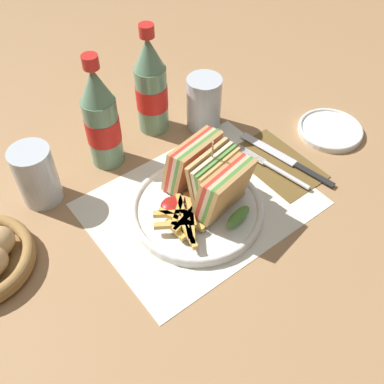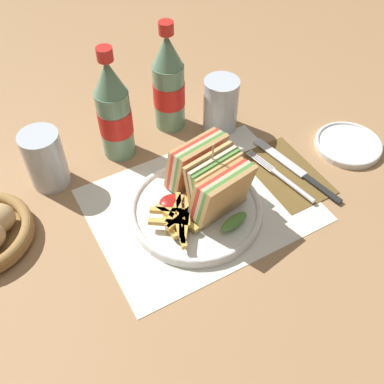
{
  "view_description": "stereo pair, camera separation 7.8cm",
  "coord_description": "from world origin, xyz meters",
  "views": [
    {
      "loc": [
        -0.32,
        -0.4,
        0.62
      ],
      "look_at": [
        0.0,
        0.02,
        0.04
      ],
      "focal_mm": 42.0,
      "sensor_mm": 36.0,
      "label": 1
    },
    {
      "loc": [
        -0.25,
        -0.44,
        0.62
      ],
      "look_at": [
        0.0,
        0.02,
        0.04
      ],
      "focal_mm": 42.0,
      "sensor_mm": 36.0,
      "label": 2
    }
  ],
  "objects": [
    {
      "name": "coke_bottle_far",
      "position": [
        0.07,
        0.24,
        0.1
      ],
      "size": [
        0.06,
        0.06,
        0.23
      ],
      "color": "slate",
      "rests_on": "ground_plane"
    },
    {
      "name": "coke_bottle_near",
      "position": [
        -0.05,
        0.22,
        0.1
      ],
      "size": [
        0.06,
        0.06,
        0.23
      ],
      "color": "slate",
      "rests_on": "ground_plane"
    },
    {
      "name": "ketchup_blob",
      "position": [
        -0.04,
        0.02,
        0.03
      ],
      "size": [
        0.04,
        0.03,
        0.01
      ],
      "color": "maroon",
      "rests_on": "plate_main"
    },
    {
      "name": "fork",
      "position": [
        0.18,
        -0.02,
        0.01
      ],
      "size": [
        0.04,
        0.17,
        0.01
      ],
      "rotation": [
        0.0,
        0.0,
        0.17
      ],
      "color": "silver",
      "rests_on": "napkin"
    },
    {
      "name": "glass_far",
      "position": [
        -0.2,
        0.2,
        0.05
      ],
      "size": [
        0.07,
        0.07,
        0.11
      ],
      "color": "silver",
      "rests_on": "ground_plane"
    },
    {
      "name": "placemat",
      "position": [
        0.02,
        0.01,
        0.0
      ],
      "size": [
        0.39,
        0.3,
        0.0
      ],
      "color": "silver",
      "rests_on": "ground_plane"
    },
    {
      "name": "napkin",
      "position": [
        0.2,
        -0.0,
        0.0
      ],
      "size": [
        0.11,
        0.18,
        0.0
      ],
      "color": "brown",
      "rests_on": "ground_plane"
    },
    {
      "name": "fries_pile",
      "position": [
        -0.04,
        -0.02,
        0.03
      ],
      "size": [
        0.11,
        0.11,
        0.02
      ],
      "color": "gold",
      "rests_on": "plate_main"
    },
    {
      "name": "plate_main",
      "position": [
        0.0,
        -0.0,
        0.01
      ],
      "size": [
        0.24,
        0.24,
        0.02
      ],
      "color": "white",
      "rests_on": "ground_plane"
    },
    {
      "name": "ground_plane",
      "position": [
        0.0,
        0.0,
        0.0
      ],
      "size": [
        4.0,
        4.0,
        0.0
      ],
      "primitive_type": "plane",
      "color": "#9E754C"
    },
    {
      "name": "knife",
      "position": [
        0.22,
        -0.01,
        0.01
      ],
      "size": [
        0.05,
        0.22,
        0.0
      ],
      "rotation": [
        0.0,
        0.0,
        0.17
      ],
      "color": "black",
      "rests_on": "napkin"
    },
    {
      "name": "club_sandwich",
      "position": [
        0.03,
        0.0,
        0.07
      ],
      "size": [
        0.11,
        0.17,
        0.14
      ],
      "color": "tan",
      "rests_on": "plate_main"
    },
    {
      "name": "side_saucer",
      "position": [
        0.36,
        0.0,
        0.01
      ],
      "size": [
        0.13,
        0.13,
        0.01
      ],
      "color": "white",
      "rests_on": "ground_plane"
    },
    {
      "name": "glass_near",
      "position": [
        0.16,
        0.18,
        0.05
      ],
      "size": [
        0.07,
        0.07,
        0.11
      ],
      "color": "silver",
      "rests_on": "ground_plane"
    }
  ]
}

